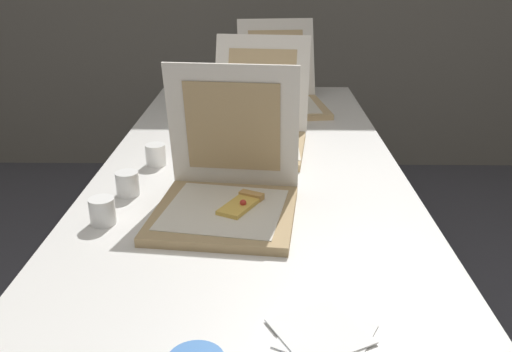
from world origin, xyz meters
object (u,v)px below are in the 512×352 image
(napkin_pile, at_px, (323,333))
(pizza_box_back, at_px, (282,96))
(table, at_px, (250,187))
(cup_white_near_left, at_px, (102,211))
(cup_white_mid, at_px, (156,155))
(cup_white_far, at_px, (190,123))
(cup_white_near_center, at_px, (128,184))
(pizza_box_front, at_px, (227,193))
(pizza_box_middle, at_px, (255,132))

(napkin_pile, bearing_deg, pizza_box_back, 90.99)
(table, relative_size, cup_white_near_left, 35.59)
(cup_white_near_left, bearing_deg, napkin_pile, -40.03)
(table, distance_m, cup_white_mid, 0.31)
(cup_white_far, bearing_deg, cup_white_mid, -100.49)
(cup_white_far, height_order, cup_white_near_left, same)
(cup_white_near_left, bearing_deg, cup_white_near_center, 83.26)
(cup_white_mid, xyz_separation_m, napkin_pile, (0.43, -0.80, -0.03))
(table, relative_size, pizza_box_front, 6.12)
(pizza_box_back, bearing_deg, cup_white_near_center, -123.15)
(cup_white_mid, bearing_deg, pizza_box_front, -54.28)
(pizza_box_front, relative_size, cup_white_far, 5.81)
(cup_white_far, bearing_deg, napkin_pile, -72.07)
(pizza_box_back, distance_m, cup_white_far, 0.49)
(pizza_box_middle, xyz_separation_m, napkin_pile, (0.13, -0.98, -0.05))
(pizza_box_back, relative_size, cup_white_far, 7.57)
(pizza_box_middle, bearing_deg, cup_white_near_left, -114.54)
(pizza_box_middle, bearing_deg, cup_white_far, 153.40)
(cup_white_near_center, relative_size, napkin_pile, 0.33)
(pizza_box_middle, bearing_deg, table, -85.43)
(cup_white_mid, bearing_deg, pizza_box_back, 59.63)
(cup_white_near_left, height_order, cup_white_mid, same)
(cup_white_near_center, bearing_deg, cup_white_near_left, -96.74)
(pizza_box_middle, relative_size, pizza_box_back, 1.02)
(cup_white_near_center, bearing_deg, pizza_box_back, 64.59)
(pizza_box_back, bearing_deg, pizza_box_middle, -109.49)
(pizza_box_front, distance_m, napkin_pile, 0.51)
(cup_white_near_left, relative_size, napkin_pile, 0.33)
(pizza_box_front, distance_m, pizza_box_middle, 0.52)
(cup_white_near_left, bearing_deg, pizza_box_front, 12.57)
(pizza_box_middle, height_order, cup_white_near_left, pizza_box_middle)
(pizza_box_back, bearing_deg, table, -106.41)
(cup_white_near_left, xyz_separation_m, cup_white_mid, (0.05, 0.40, 0.00))
(cup_white_mid, bearing_deg, cup_white_near_left, -97.47)
(pizza_box_front, distance_m, pizza_box_back, 1.04)
(napkin_pile, bearing_deg, pizza_box_front, 112.17)
(pizza_box_middle, distance_m, cup_white_far, 0.28)
(pizza_box_back, distance_m, napkin_pile, 1.49)
(pizza_box_middle, bearing_deg, pizza_box_back, 84.98)
(cup_white_mid, bearing_deg, pizza_box_middle, 31.13)
(pizza_box_back, bearing_deg, cup_white_far, -141.72)
(pizza_box_front, distance_m, cup_white_mid, 0.41)
(pizza_box_back, height_order, cup_white_near_center, pizza_box_back)
(pizza_box_front, height_order, cup_white_near_left, pizza_box_front)
(pizza_box_front, distance_m, cup_white_near_center, 0.29)
(cup_white_near_center, height_order, cup_white_mid, same)
(pizza_box_front, distance_m, cup_white_far, 0.69)
(table, bearing_deg, cup_white_far, 119.49)
(table, bearing_deg, napkin_pile, -79.15)
(table, xyz_separation_m, pizza_box_back, (0.12, 0.76, 0.09))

